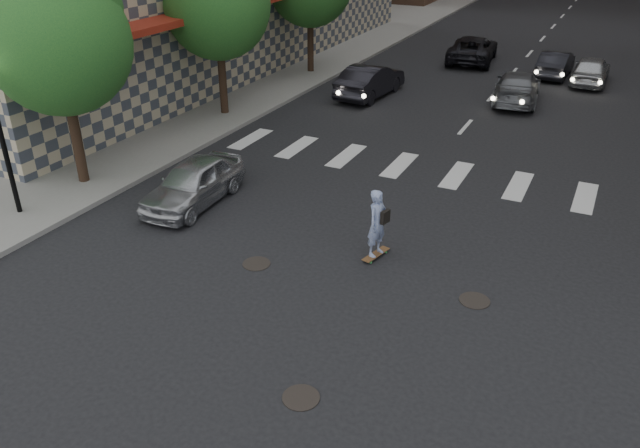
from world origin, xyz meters
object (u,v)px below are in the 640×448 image
at_px(tree_b, 220,0).
at_px(traffic_car_d, 591,70).
at_px(traffic_car_a, 370,81).
at_px(traffic_car_c, 473,49).
at_px(silver_sedan, 193,183).
at_px(skateboarder, 378,223).
at_px(tree_a, 62,35).
at_px(traffic_car_e, 556,64).
at_px(traffic_car_b, 517,87).

relative_size(tree_b, traffic_car_d, 1.63).
distance_m(traffic_car_a, traffic_car_c, 9.33).
bearing_deg(traffic_car_d, silver_sedan, 65.45).
distance_m(skateboarder, silver_sedan, 6.10).
height_order(tree_a, skateboarder, tree_a).
bearing_deg(traffic_car_a, tree_b, 54.96).
height_order(tree_a, silver_sedan, tree_a).
relative_size(tree_a, traffic_car_d, 1.63).
xyz_separation_m(skateboarder, traffic_car_e, (1.47, 21.16, -0.32)).
xyz_separation_m(tree_b, traffic_car_a, (4.34, 5.27, -3.91)).
relative_size(silver_sedan, traffic_car_a, 0.88).
height_order(tree_a, traffic_car_e, tree_a).
height_order(tree_b, skateboarder, tree_b).
bearing_deg(tree_a, tree_b, 90.00).
distance_m(traffic_car_a, traffic_car_d, 11.23).
xyz_separation_m(tree_a, tree_b, (0.00, 8.00, 0.00)).
relative_size(silver_sedan, traffic_car_b, 0.84).
xyz_separation_m(tree_b, traffic_car_d, (13.24, 12.11, -3.96)).
bearing_deg(traffic_car_b, traffic_car_c, -68.05).
bearing_deg(tree_b, traffic_car_c, 64.27).
height_order(silver_sedan, traffic_car_e, silver_sedan).
bearing_deg(skateboarder, traffic_car_a, 126.48).
bearing_deg(tree_b, traffic_car_b, 34.76).
bearing_deg(skateboarder, tree_a, -167.95).
xyz_separation_m(tree_b, traffic_car_c, (6.87, 14.25, -3.94)).
relative_size(tree_b, traffic_car_b, 1.42).
distance_m(traffic_car_d, traffic_car_e, 1.91).
bearing_deg(traffic_car_e, tree_a, 63.20).
bearing_deg(tree_a, traffic_car_e, 61.16).
relative_size(tree_b, skateboarder, 3.55).
height_order(tree_b, traffic_car_b, tree_b).
relative_size(tree_b, traffic_car_a, 1.48).
bearing_deg(skateboarder, traffic_car_e, 99.80).
distance_m(silver_sedan, traffic_car_a, 12.98).
relative_size(traffic_car_c, traffic_car_d, 1.25).
height_order(skateboarder, traffic_car_d, skateboarder).
bearing_deg(traffic_car_e, traffic_car_d, 158.81).
xyz_separation_m(silver_sedan, traffic_car_b, (6.63, 15.05, 0.01)).
distance_m(tree_a, traffic_car_b, 19.06).
height_order(traffic_car_c, traffic_car_d, traffic_car_c).
bearing_deg(traffic_car_c, silver_sedan, 76.24).
height_order(tree_a, traffic_car_b, tree_a).
relative_size(silver_sedan, traffic_car_c, 0.77).
xyz_separation_m(traffic_car_d, traffic_car_e, (-1.75, 0.75, -0.04)).
xyz_separation_m(silver_sedan, traffic_car_a, (0.38, 12.97, 0.07)).
distance_m(tree_b, traffic_car_c, 16.30).
xyz_separation_m(traffic_car_b, traffic_car_c, (-3.72, 6.90, 0.03)).
height_order(tree_b, traffic_car_d, tree_b).
relative_size(traffic_car_b, traffic_car_e, 1.18).
bearing_deg(traffic_car_d, traffic_car_c, -17.98).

